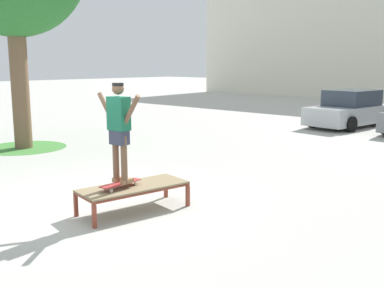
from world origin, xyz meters
name	(u,v)px	position (x,y,z in m)	size (l,w,h in m)	color
ground_plane	(99,205)	(0.00, 0.00, 0.00)	(120.00, 120.00, 0.00)	#B7B5AD
skate_box	(133,188)	(0.75, 0.20, 0.41)	(1.06, 2.00, 0.46)	brown
skateboard	(121,184)	(0.71, -0.05, 0.54)	(0.26, 0.81, 0.09)	#B23333
skater	(119,126)	(0.71, -0.05, 1.53)	(1.00, 0.30, 1.69)	brown
grass_patch_near_left	(24,148)	(-6.44, 1.84, 0.00)	(2.53, 2.53, 0.01)	#47893D
car_silver	(350,110)	(-1.14, 13.26, 0.69)	(2.27, 4.37, 1.50)	#B7BABF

